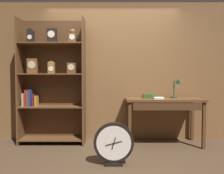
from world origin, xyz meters
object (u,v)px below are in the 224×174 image
toolbox_small (150,96)px  open_repair_manual (159,98)px  desk_lamp (177,86)px  bookshelf (52,80)px  workbench (164,104)px  round_clock_large (114,144)px

toolbox_small → open_repair_manual: bearing=-42.6°
desk_lamp → bookshelf: bearing=179.4°
bookshelf → desk_lamp: 2.24m
bookshelf → desk_lamp: size_ratio=6.14×
open_repair_manual → workbench: bearing=45.2°
round_clock_large → workbench: bearing=44.9°
desk_lamp → open_repair_manual: (-0.35, -0.16, -0.20)m
bookshelf → desk_lamp: bearing=-0.6°
round_clock_large → open_repair_manual: bearing=45.8°
workbench → bookshelf: bearing=177.1°
round_clock_large → desk_lamp: bearing=40.3°
toolbox_small → open_repair_manual: toolbox_small is taller
workbench → round_clock_large: 1.31m
desk_lamp → workbench: bearing=-162.4°
toolbox_small → round_clock_large: (-0.63, -0.93, -0.56)m
workbench → open_repair_manual: open_repair_manual is taller
workbench → open_repair_manual: (-0.11, -0.08, 0.11)m
bookshelf → open_repair_manual: 1.91m
open_repair_manual → round_clock_large: bearing=-126.9°
bookshelf → round_clock_large: 1.70m
workbench → round_clock_large: (-0.88, -0.88, -0.42)m
workbench → toolbox_small: size_ratio=6.03×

